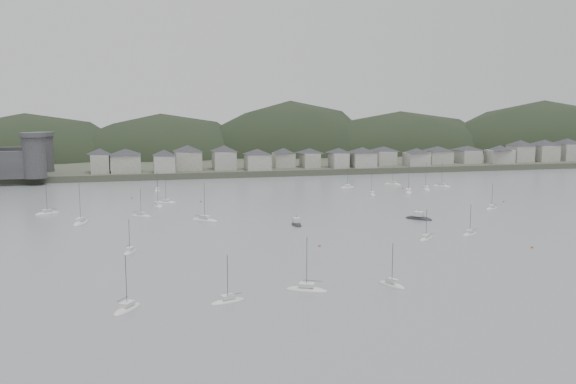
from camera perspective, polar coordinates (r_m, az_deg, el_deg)
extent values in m
plane|color=slate|center=(142.76, 7.32, -6.42)|extent=(900.00, 900.00, 0.00)
cube|color=#383D2D|center=(428.10, -7.13, 3.34)|extent=(900.00, 250.00, 3.00)
ellipsoid|color=black|center=(407.73, -22.36, 0.93)|extent=(138.98, 92.48, 81.13)
ellipsoid|color=black|center=(404.57, -11.27, 1.35)|extent=(132.08, 90.41, 79.74)
ellipsoid|color=black|center=(417.02, 0.20, 1.32)|extent=(133.88, 88.37, 101.41)
ellipsoid|color=black|center=(436.57, 9.99, 1.81)|extent=(165.81, 81.78, 82.55)
ellipsoid|color=black|center=(488.93, 21.81, 1.71)|extent=(177.60, 96.61, 102.57)
cylinder|color=#363638|center=(298.56, -21.90, 2.89)|extent=(10.00, 10.00, 18.00)
cylinder|color=#363638|center=(326.27, -21.23, 3.21)|extent=(10.00, 10.00, 17.00)
cube|color=#363638|center=(312.62, -21.53, 2.56)|extent=(3.50, 30.00, 12.00)
cube|color=gray|center=(312.31, -16.55, 2.46)|extent=(8.34, 12.91, 8.59)
pyramid|color=#242429|center=(311.84, -16.59, 3.52)|extent=(15.78, 15.78, 3.01)
cube|color=gray|center=(311.36, -14.40, 2.50)|extent=(13.68, 13.35, 8.36)
pyramid|color=#242429|center=(310.90, -14.44, 3.54)|extent=(20.07, 20.07, 2.93)
cube|color=gray|center=(306.45, -11.09, 2.50)|extent=(9.78, 10.20, 8.08)
pyramid|color=#242429|center=(305.99, -11.11, 3.51)|extent=(14.83, 14.83, 2.83)
cube|color=gray|center=(316.78, -9.00, 2.81)|extent=(12.59, 13.33, 9.09)
pyramid|color=#242429|center=(316.31, -9.02, 3.92)|extent=(19.24, 19.24, 3.18)
cube|color=gray|center=(317.28, -5.77, 2.86)|extent=(10.74, 12.17, 8.87)
pyramid|color=#242429|center=(316.81, -5.79, 3.93)|extent=(17.01, 17.01, 3.10)
cube|color=gray|center=(313.50, -2.76, 2.72)|extent=(11.63, 12.09, 7.69)
pyramid|color=#242429|center=(313.08, -2.77, 3.66)|extent=(17.61, 17.61, 2.69)
cube|color=gray|center=(325.21, -0.41, 2.89)|extent=(10.37, 9.35, 7.44)
pyramid|color=#242429|center=(324.81, -0.41, 3.77)|extent=(14.65, 14.65, 2.60)
cube|color=gray|center=(326.30, 1.98, 2.89)|extent=(8.24, 12.20, 7.22)
pyramid|color=#242429|center=(325.91, 1.98, 3.74)|extent=(15.17, 15.17, 2.53)
cube|color=gray|center=(325.40, 4.59, 2.87)|extent=(8.06, 10.91, 7.46)
pyramid|color=#242429|center=(324.99, 4.60, 3.76)|extent=(14.08, 14.08, 2.61)
cube|color=gray|center=(328.11, 6.71, 2.90)|extent=(11.73, 11.78, 7.66)
pyramid|color=#242429|center=(327.70, 6.73, 3.80)|extent=(17.46, 17.46, 2.68)
cube|color=gray|center=(343.06, 8.61, 3.06)|extent=(10.19, 13.02, 7.33)
pyramid|color=#242429|center=(342.68, 8.63, 3.88)|extent=(17.23, 17.23, 2.57)
cube|color=gray|center=(341.07, 11.50, 2.92)|extent=(11.70, 9.81, 6.88)
pyramid|color=#242429|center=(340.71, 11.52, 3.70)|extent=(15.97, 15.97, 2.41)
cube|color=gray|center=(356.43, 13.34, 3.08)|extent=(12.83, 12.48, 7.00)
pyramid|color=#242429|center=(356.08, 13.36, 3.84)|extent=(18.79, 18.79, 2.45)
cube|color=gray|center=(365.63, 15.86, 3.11)|extent=(11.07, 13.50, 6.97)
pyramid|color=#242429|center=(365.29, 15.89, 3.85)|extent=(18.25, 18.25, 2.44)
cube|color=gray|center=(366.93, 18.53, 3.05)|extent=(13.75, 9.12, 7.34)
pyramid|color=#242429|center=(366.58, 18.57, 3.82)|extent=(16.97, 16.97, 2.57)
cube|color=gray|center=(381.32, 20.19, 3.27)|extent=(11.37, 11.57, 9.05)
pyramid|color=#242429|center=(380.93, 20.23, 4.18)|extent=(17.03, 17.03, 3.17)
cube|color=gray|center=(389.37, 22.06, 3.26)|extent=(12.07, 13.43, 9.09)
pyramid|color=#242429|center=(388.99, 22.11, 4.17)|extent=(18.93, 18.93, 3.18)
cube|color=gray|center=(401.62, 23.83, 3.31)|extent=(10.79, 13.31, 9.35)
pyramid|color=#242429|center=(401.23, 23.88, 4.21)|extent=(17.89, 17.89, 3.27)
ellipsoid|color=silver|center=(268.73, 12.28, 0.22)|extent=(4.05, 9.15, 1.77)
cube|color=silver|center=(268.58, 12.29, 0.47)|extent=(2.36, 3.34, 0.70)
cylinder|color=#3F3F42|center=(268.05, 12.32, 1.42)|extent=(0.12, 0.12, 11.05)
cylinder|color=#3F3F42|center=(269.82, 12.10, 0.63)|extent=(0.66, 3.95, 0.10)
ellipsoid|color=silver|center=(126.55, 9.35, -8.31)|extent=(4.61, 6.95, 1.33)
cube|color=silver|center=(126.28, 9.36, -7.89)|extent=(2.27, 2.72, 0.70)
cylinder|color=#3F3F42|center=(125.42, 9.39, -6.42)|extent=(0.12, 0.12, 8.32)
cylinder|color=#3F3F42|center=(124.98, 9.36, -7.80)|extent=(1.29, 2.79, 0.10)
ellipsoid|color=silver|center=(194.03, -7.51, -2.59)|extent=(9.00, 8.26, 1.86)
cube|color=silver|center=(193.81, -7.52, -2.23)|extent=(3.80, 3.66, 0.70)
cylinder|color=#3F3F42|center=(193.04, -7.55, -0.85)|extent=(0.12, 0.12, 11.59)
cylinder|color=#3F3F42|center=(192.53, -7.86, -2.14)|extent=(3.25, 2.77, 0.10)
ellipsoid|color=silver|center=(170.18, 12.32, -4.19)|extent=(6.15, 5.45, 1.25)
cube|color=silver|center=(169.99, 12.33, -3.88)|extent=(2.57, 2.44, 0.70)
cylinder|color=#3F3F42|center=(169.39, 12.36, -2.84)|extent=(0.12, 0.12, 7.82)
cylinder|color=#3F3F42|center=(169.66, 12.71, -3.73)|extent=(2.27, 1.82, 0.10)
ellipsoid|color=silver|center=(231.48, -10.93, -0.96)|extent=(7.70, 4.26, 1.47)
cube|color=silver|center=(231.33, -10.94, -0.71)|extent=(2.91, 2.25, 0.70)
cylinder|color=#3F3F42|center=(230.81, -10.96, 0.20)|extent=(0.12, 0.12, 9.17)
cylinder|color=#3F3F42|center=(230.83, -11.25, -0.60)|extent=(3.20, 1.00, 0.10)
ellipsoid|color=silver|center=(179.35, 16.07, -3.70)|extent=(6.64, 5.04, 1.29)
cube|color=silver|center=(179.16, 16.08, -3.40)|extent=(2.67, 2.37, 0.70)
cylinder|color=#3F3F42|center=(178.57, 16.12, -2.38)|extent=(0.12, 0.12, 8.09)
cylinder|color=#3F3F42|center=(179.07, 16.46, -3.24)|extent=(2.57, 1.55, 0.10)
ellipsoid|color=silver|center=(249.59, 7.55, -0.25)|extent=(3.10, 7.32, 1.42)
cube|color=silver|center=(249.45, 7.55, -0.02)|extent=(1.85, 2.65, 0.70)
cylinder|color=#3F3F42|center=(248.98, 7.57, 0.80)|extent=(0.12, 0.12, 8.88)
cylinder|color=#3F3F42|center=(250.49, 7.41, 0.14)|extent=(0.48, 3.19, 0.10)
ellipsoid|color=silver|center=(283.11, 9.42, 0.68)|extent=(7.10, 7.26, 1.54)
cube|color=silver|center=(282.98, 9.43, 0.89)|extent=(3.08, 3.12, 0.70)
cylinder|color=#3F3F42|center=(282.53, 9.44, 1.67)|extent=(0.12, 0.12, 9.62)
cylinder|color=#3F3F42|center=(281.62, 9.33, 0.97)|extent=(2.47, 2.57, 0.10)
ellipsoid|color=silver|center=(270.17, 5.39, 0.41)|extent=(7.13, 3.82, 1.36)
cube|color=silver|center=(270.04, 5.39, 0.61)|extent=(2.68, 2.05, 0.70)
cylinder|color=#3F3F42|center=(269.63, 5.40, 1.33)|extent=(0.12, 0.12, 8.51)
cylinder|color=#3F3F42|center=(269.87, 5.13, 0.73)|extent=(2.99, 0.87, 0.10)
ellipsoid|color=silver|center=(218.99, -20.87, -1.84)|extent=(8.27, 5.56, 1.59)
cube|color=silver|center=(218.82, -20.88, -1.56)|extent=(3.24, 2.73, 0.70)
cylinder|color=#3F3F42|center=(218.23, -20.94, -0.52)|extent=(0.12, 0.12, 9.91)
cylinder|color=#3F3F42|center=(218.00, -20.57, -1.43)|extent=(3.30, 1.55, 0.10)
ellipsoid|color=silver|center=(115.40, -5.45, -9.85)|extent=(7.13, 4.21, 1.36)
cube|color=silver|center=(115.10, -5.45, -9.39)|extent=(2.73, 2.17, 0.70)
cylinder|color=#3F3F42|center=(114.14, -5.47, -7.75)|extent=(0.12, 0.12, 8.49)
cylinder|color=#3F3F42|center=(114.74, -4.85, -9.15)|extent=(2.93, 1.06, 0.10)
ellipsoid|color=silver|center=(121.65, 1.70, -8.88)|extent=(8.52, 6.16, 1.65)
cube|color=silver|center=(121.33, 1.70, -8.37)|extent=(3.39, 2.94, 0.70)
cylinder|color=#3F3F42|center=(120.23, 1.71, -6.46)|extent=(0.12, 0.12, 10.30)
cylinder|color=#3F3F42|center=(122.16, 2.21, -7.99)|extent=(3.33, 1.81, 0.10)
ellipsoid|color=silver|center=(264.99, -11.69, 0.13)|extent=(3.62, 6.65, 1.27)
cube|color=silver|center=(264.86, -11.69, 0.33)|extent=(1.93, 2.51, 0.70)
cylinder|color=#3F3F42|center=(264.47, -11.71, 1.01)|extent=(0.12, 0.12, 7.93)
cylinder|color=#3F3F42|center=(265.87, -11.77, 0.48)|extent=(0.84, 2.78, 0.10)
ellipsoid|color=silver|center=(205.46, -13.09, -2.14)|extent=(7.08, 5.42, 1.38)
cube|color=silver|center=(205.29, -13.10, -1.87)|extent=(2.86, 2.54, 0.70)
cylinder|color=#3F3F42|center=(204.74, -13.13, -0.91)|extent=(0.12, 0.12, 8.64)
cylinder|color=#3F3F42|center=(204.56, -13.40, -1.76)|extent=(2.73, 1.67, 0.10)
ellipsoid|color=silver|center=(224.54, -11.63, -1.25)|extent=(4.21, 9.46, 1.83)
cube|color=silver|center=(224.35, -11.64, -0.95)|extent=(2.45, 3.45, 0.70)
cylinder|color=#3F3F42|center=(223.70, -11.67, 0.23)|extent=(0.12, 0.12, 11.42)
cylinder|color=#3F3F42|center=(222.65, -11.69, -0.87)|extent=(0.69, 4.08, 0.10)
ellipsoid|color=silver|center=(280.20, 13.68, 0.48)|extent=(7.11, 8.10, 1.64)
cube|color=silver|center=(280.06, 13.69, 0.71)|extent=(3.19, 3.38, 0.70)
cylinder|color=#3F3F42|center=(279.59, 13.72, 1.56)|extent=(0.12, 0.12, 10.27)
cylinder|color=#3F3F42|center=(278.55, 13.64, 0.79)|extent=(2.35, 2.98, 0.10)
ellipsoid|color=silver|center=(156.49, -14.07, -5.30)|extent=(4.17, 6.62, 1.26)
cube|color=silver|center=(156.29, -14.08, -4.97)|extent=(2.10, 2.56, 0.70)
cylinder|color=#3F3F42|center=(155.62, -14.12, -3.83)|extent=(0.12, 0.12, 7.89)
cylinder|color=#3F3F42|center=(157.20, -14.24, -4.69)|extent=(1.12, 2.68, 0.10)
ellipsoid|color=silver|center=(257.78, 10.80, -0.06)|extent=(6.48, 10.06, 1.92)
cube|color=silver|center=(257.61, 10.81, 0.22)|extent=(3.23, 3.91, 0.70)
cylinder|color=#3F3F42|center=(257.01, 10.83, 1.30)|extent=(0.12, 0.12, 12.02)
cylinder|color=#3F3F42|center=(258.71, 10.53, 0.38)|extent=(1.73, 4.04, 0.10)
ellipsoid|color=silver|center=(198.19, -18.17, -2.70)|extent=(5.74, 10.27, 1.96)
cube|color=silver|center=(197.97, -18.18, -2.33)|extent=(3.02, 3.89, 0.70)
cylinder|color=#3F3F42|center=(197.18, -18.25, -0.91)|extent=(0.12, 0.12, 12.24)
cylinder|color=#3F3F42|center=(196.18, -18.08, -2.26)|extent=(1.33, 4.26, 0.10)
ellipsoid|color=silver|center=(225.22, 17.88, -1.45)|extent=(7.06, 5.55, 1.39)
cube|color=silver|center=(225.07, 17.89, -1.20)|extent=(2.87, 2.58, 0.70)
cylinder|color=#3F3F42|center=(224.57, 17.93, -0.32)|extent=(0.12, 0.12, 8.67)
cylinder|color=#3F3F42|center=(224.99, 18.21, -1.07)|extent=(2.70, 1.73, 0.10)
ellipsoid|color=silver|center=(114.31, -14.29, -10.24)|extent=(6.17, 7.67, 1.52)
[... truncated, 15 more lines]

